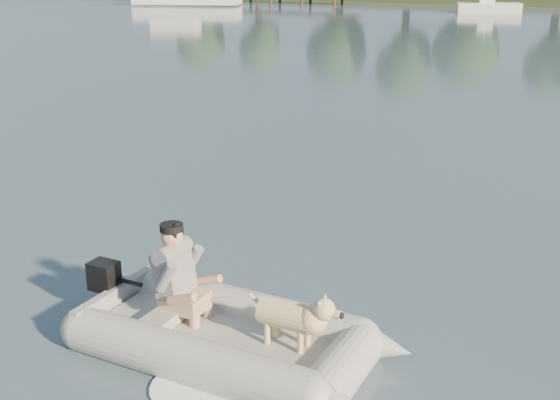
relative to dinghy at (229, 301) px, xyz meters
The scene contains 6 objects.
water 1.16m from the dinghy, 156.75° to the left, with size 160.00×160.00×0.00m, color slate.
dinghy is the anchor object (origin of this frame).
man 0.70m from the dinghy, behind, with size 0.70×0.60×1.03m, color slate, non-canonical shape.
dog 0.63m from the dinghy, ahead, with size 0.90×0.32×0.60m, color tan, non-canonical shape.
outboard_motor 1.62m from the dinghy, behind, with size 0.40×0.28×0.76m, color black, non-canonical shape.
motorboat 48.56m from the dinghy, 97.76° to the left, with size 4.62×1.78×1.95m, color white, non-canonical shape.
Camera 1 is at (4.14, -5.74, 3.78)m, focal length 45.00 mm.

